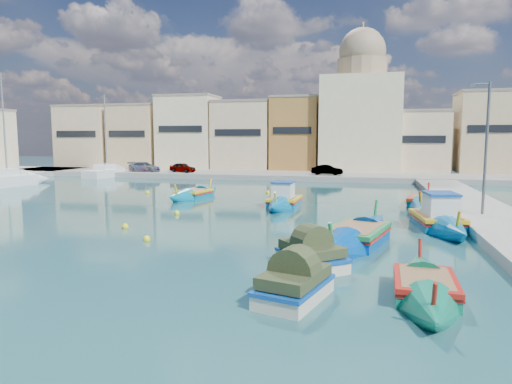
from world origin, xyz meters
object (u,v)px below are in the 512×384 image
(quay_street_lamp, at_px, (485,147))
(yacht_north, at_px, (114,173))
(luzzu_blue_cabin, at_px, (284,202))
(luzzu_cyan_south, at_px, (425,289))
(luzzu_green, at_px, (195,195))
(tender_near, at_px, (312,256))
(church_block, at_px, (361,111))
(luzzu_cyan_mid, at_px, (424,203))
(tender_far, at_px, (294,286))
(luzzu_turquoise_cabin, at_px, (437,221))
(luzzu_blue_south, at_px, (356,237))
(yacht_midnorth, at_px, (20,181))

(quay_street_lamp, height_order, yacht_north, yacht_north)
(luzzu_blue_cabin, bearing_deg, luzzu_cyan_south, -66.57)
(quay_street_lamp, distance_m, yacht_north, 44.64)
(luzzu_green, bearing_deg, tender_near, -56.80)
(church_block, distance_m, luzzu_cyan_south, 48.69)
(yacht_north, bearing_deg, luzzu_blue_cabin, -38.44)
(luzzu_cyan_mid, bearing_deg, tender_far, -106.31)
(tender_near, distance_m, yacht_north, 45.67)
(luzzu_turquoise_cabin, height_order, yacht_north, yacht_north)
(tender_near, bearing_deg, luzzu_turquoise_cabin, 57.96)
(luzzu_cyan_mid, xyz_separation_m, tender_far, (-6.15, -21.00, 0.18))
(luzzu_cyan_mid, distance_m, yacht_north, 39.49)
(luzzu_blue_south, distance_m, yacht_midnorth, 39.03)
(luzzu_cyan_south, xyz_separation_m, tender_near, (-3.80, 2.40, 0.21))
(luzzu_turquoise_cabin, bearing_deg, tender_far, -114.49)
(luzzu_turquoise_cabin, distance_m, tender_far, 14.15)
(luzzu_cyan_south, xyz_separation_m, yacht_midnorth, (-36.58, 25.31, 0.24))
(church_block, height_order, luzzu_blue_cabin, church_block)
(luzzu_blue_south, bearing_deg, church_block, 90.72)
(luzzu_cyan_mid, height_order, luzzu_cyan_south, luzzu_cyan_mid)
(church_block, bearing_deg, luzzu_green, -114.49)
(luzzu_turquoise_cabin, distance_m, yacht_north, 43.52)
(luzzu_blue_south, bearing_deg, luzzu_green, 134.59)
(luzzu_green, xyz_separation_m, yacht_north, (-17.61, 17.36, 0.18))
(church_block, xyz_separation_m, tender_near, (-1.05, -45.53, -7.97))
(quay_street_lamp, relative_size, luzzu_cyan_south, 1.13)
(luzzu_green, bearing_deg, tender_far, -61.72)
(church_block, distance_m, luzzu_blue_south, 41.94)
(church_block, distance_m, tender_far, 49.84)
(luzzu_turquoise_cabin, relative_size, yacht_north, 0.89)
(quay_street_lamp, distance_m, luzzu_turquoise_cabin, 5.33)
(luzzu_green, height_order, yacht_midnorth, yacht_midnorth)
(luzzu_cyan_mid, bearing_deg, quay_street_lamp, -67.19)
(luzzu_cyan_south, bearing_deg, yacht_midnorth, 145.32)
(luzzu_blue_south, bearing_deg, luzzu_cyan_south, -71.74)
(quay_street_lamp, distance_m, luzzu_green, 21.43)
(quay_street_lamp, relative_size, tender_near, 2.48)
(church_block, distance_m, yacht_north, 32.99)
(luzzu_blue_south, xyz_separation_m, tender_near, (-1.56, -4.38, 0.15))
(yacht_north, xyz_separation_m, yacht_midnorth, (-3.57, -12.18, 0.04))
(luzzu_blue_south, distance_m, tender_far, 8.21)
(tender_far, bearing_deg, luzzu_blue_south, 78.34)
(luzzu_cyan_south, height_order, tender_near, luzzu_cyan_south)
(quay_street_lamp, xyz_separation_m, luzzu_cyan_mid, (-2.44, 5.81, -4.07))
(quay_street_lamp, xyz_separation_m, luzzu_turquoise_cabin, (-2.72, -2.31, -3.96))
(quay_street_lamp, height_order, tender_near, quay_street_lamp)
(luzzu_cyan_mid, height_order, tender_far, luzzu_cyan_mid)
(yacht_north, bearing_deg, luzzu_cyan_mid, -26.73)
(tender_near, bearing_deg, yacht_midnorth, 145.05)
(luzzu_cyan_mid, bearing_deg, yacht_midnorth, 171.82)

